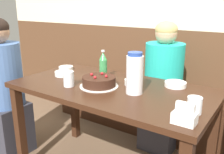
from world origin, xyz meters
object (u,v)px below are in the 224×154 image
(soju_bottle, at_px, (103,65))
(bowl_rice_small, at_px, (175,84))
(bowl_side_dish, at_px, (133,82))
(glass_water_tall, at_px, (194,105))
(person_grey_tee, at_px, (163,91))
(bowl_sauce_shallow, at_px, (66,68))
(person_teal_shirt, at_px, (4,91))
(water_pitcher, at_px, (135,74))
(glass_tumbler_short, at_px, (69,79))
(bench_seat, at_px, (158,111))
(bowl_soup_white, at_px, (63,73))
(birthday_cake, at_px, (99,82))
(napkin_holder, at_px, (185,116))

(soju_bottle, distance_m, bowl_rice_small, 0.54)
(soju_bottle, height_order, bowl_side_dish, soju_bottle)
(glass_water_tall, height_order, person_grey_tee, person_grey_tee)
(bowl_sauce_shallow, bearing_deg, soju_bottle, -5.84)
(glass_water_tall, xyz_separation_m, person_teal_shirt, (-1.55, -0.10, -0.21))
(water_pitcher, height_order, bowl_rice_small, water_pitcher)
(bowl_sauce_shallow, bearing_deg, water_pitcher, -13.31)
(glass_tumbler_short, bearing_deg, bench_seat, 76.30)
(bowl_soup_white, bearing_deg, person_grey_tee, 46.42)
(soju_bottle, xyz_separation_m, bowl_sauce_shallow, (-0.43, 0.04, -0.09))
(birthday_cake, xyz_separation_m, water_pitcher, (0.26, 0.02, 0.09))
(napkin_holder, height_order, person_grey_tee, person_grey_tee)
(bench_seat, height_order, glass_tumbler_short, glass_tumbler_short)
(glass_tumbler_short, bearing_deg, birthday_cake, 32.11)
(bench_seat, distance_m, glass_water_tall, 1.24)
(bench_seat, xyz_separation_m, person_teal_shirt, (-0.95, -1.05, 0.33))
(bench_seat, relative_size, person_teal_shirt, 1.97)
(napkin_holder, bearing_deg, soju_bottle, 153.61)
(glass_tumbler_short, xyz_separation_m, person_grey_tee, (0.37, 0.78, -0.24))
(glass_water_tall, bearing_deg, person_grey_tee, 122.78)
(water_pitcher, xyz_separation_m, person_grey_tee, (-0.07, 0.65, -0.32))
(water_pitcher, relative_size, glass_tumbler_short, 2.51)
(glass_tumbler_short, bearing_deg, bowl_rice_small, 33.60)
(glass_water_tall, xyz_separation_m, glass_tumbler_short, (-0.84, -0.04, 0.01))
(glass_tumbler_short, bearing_deg, bowl_soup_white, 143.91)
(water_pitcher, relative_size, bowl_soup_white, 2.21)
(birthday_cake, bearing_deg, glass_tumbler_short, -147.89)
(napkin_holder, height_order, bowl_sauce_shallow, napkin_holder)
(bench_seat, height_order, person_grey_tee, person_grey_tee)
(water_pitcher, xyz_separation_m, glass_tumbler_short, (-0.44, -0.13, -0.08))
(bowl_soup_white, relative_size, glass_water_tall, 1.35)
(glass_water_tall, bearing_deg, bench_seat, 122.29)
(bench_seat, height_order, person_teal_shirt, person_teal_shirt)
(bench_seat, bearing_deg, bowl_rice_small, -58.10)
(bench_seat, bearing_deg, glass_tumbler_short, -103.70)
(water_pitcher, height_order, napkin_holder, water_pitcher)
(birthday_cake, xyz_separation_m, bowl_side_dish, (0.18, 0.16, -0.01))
(bowl_side_dish, bearing_deg, bowl_sauce_shallow, 176.57)
(bench_seat, bearing_deg, birthday_cake, -94.33)
(bowl_sauce_shallow, xyz_separation_m, person_grey_tee, (0.70, 0.47, -0.21))
(bowl_rice_small, bearing_deg, bowl_soup_white, -163.73)
(glass_water_tall, distance_m, person_grey_tee, 0.91)
(person_grey_tee, bearing_deg, napkin_holder, 28.23)
(bowl_side_dish, bearing_deg, glass_water_tall, -25.26)
(bench_seat, bearing_deg, bowl_side_dish, -81.29)
(bowl_soup_white, relative_size, bowl_side_dish, 0.97)
(bench_seat, height_order, bowl_side_dish, bowl_side_dish)
(bowl_rice_small, bearing_deg, glass_tumbler_short, -146.40)
(bowl_side_dish, distance_m, glass_water_tall, 0.54)
(glass_water_tall, bearing_deg, water_pitcher, 167.47)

